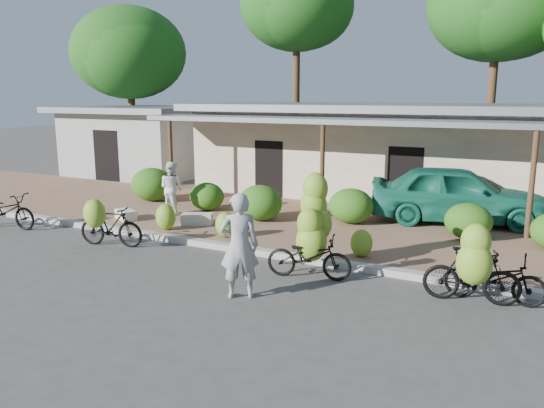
{
  "coord_description": "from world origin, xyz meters",
  "views": [
    {
      "loc": [
        5.89,
        -8.38,
        3.64
      ],
      "look_at": [
        0.36,
        2.2,
        1.2
      ],
      "focal_mm": 35.0,
      "sensor_mm": 36.0,
      "label": 1
    }
  ],
  "objects_px": {
    "bike_left": "(108,224)",
    "teal_van": "(457,194)",
    "bike_far_right": "(495,278)",
    "tree_center_right": "(494,3)",
    "bike_right": "(473,270)",
    "tree_back_left": "(128,51)",
    "tree_far_center": "(294,3)",
    "vendor": "(239,246)",
    "sack_near": "(197,219)",
    "sack_far": "(126,215)",
    "bike_far_left": "(4,209)",
    "bystander": "(172,188)",
    "bike_center": "(312,237)"
  },
  "relations": [
    {
      "from": "bike_far_left",
      "to": "bystander",
      "type": "xyz_separation_m",
      "value": [
        3.22,
        3.32,
        0.34
      ]
    },
    {
      "from": "tree_center_right",
      "to": "bike_left",
      "type": "distance_m",
      "value": 18.46
    },
    {
      "from": "tree_far_center",
      "to": "teal_van",
      "type": "height_order",
      "value": "tree_far_center"
    },
    {
      "from": "bike_left",
      "to": "teal_van",
      "type": "bearing_deg",
      "value": -62.49
    },
    {
      "from": "tree_center_right",
      "to": "bike_left",
      "type": "xyz_separation_m",
      "value": [
        -6.75,
        -15.75,
        -6.87
      ]
    },
    {
      "from": "bike_left",
      "to": "vendor",
      "type": "relative_size",
      "value": 0.89
    },
    {
      "from": "bike_left",
      "to": "tree_far_center",
      "type": "bearing_deg",
      "value": -4.74
    },
    {
      "from": "sack_near",
      "to": "sack_far",
      "type": "bearing_deg",
      "value": -167.78
    },
    {
      "from": "tree_center_right",
      "to": "sack_near",
      "type": "xyz_separation_m",
      "value": [
        -5.95,
        -13.2,
        -7.18
      ]
    },
    {
      "from": "tree_back_left",
      "to": "bike_center",
      "type": "relative_size",
      "value": 3.86
    },
    {
      "from": "tree_far_center",
      "to": "bike_far_left",
      "type": "bearing_deg",
      "value": -96.17
    },
    {
      "from": "teal_van",
      "to": "sack_near",
      "type": "bearing_deg",
      "value": 106.75
    },
    {
      "from": "bystander",
      "to": "teal_van",
      "type": "height_order",
      "value": "teal_van"
    },
    {
      "from": "tree_far_center",
      "to": "tree_center_right",
      "type": "relative_size",
      "value": 1.05
    },
    {
      "from": "tree_center_right",
      "to": "bike_left",
      "type": "height_order",
      "value": "tree_center_right"
    },
    {
      "from": "bike_far_right",
      "to": "teal_van",
      "type": "height_order",
      "value": "teal_van"
    },
    {
      "from": "bike_center",
      "to": "sack_near",
      "type": "relative_size",
      "value": 2.47
    },
    {
      "from": "bike_far_right",
      "to": "teal_van",
      "type": "relative_size",
      "value": 0.36
    },
    {
      "from": "bike_center",
      "to": "teal_van",
      "type": "distance_m",
      "value": 6.02
    },
    {
      "from": "tree_center_right",
      "to": "bike_right",
      "type": "xyz_separation_m",
      "value": [
        1.6,
        -15.57,
        -6.79
      ]
    },
    {
      "from": "bike_left",
      "to": "bike_far_right",
      "type": "distance_m",
      "value": 8.71
    },
    {
      "from": "tree_far_center",
      "to": "vendor",
      "type": "bearing_deg",
      "value": -67.77
    },
    {
      "from": "tree_center_right",
      "to": "bike_right",
      "type": "bearing_deg",
      "value": -84.14
    },
    {
      "from": "sack_near",
      "to": "vendor",
      "type": "distance_m",
      "value": 5.42
    },
    {
      "from": "tree_back_left",
      "to": "bike_center",
      "type": "bearing_deg",
      "value": -37.41
    },
    {
      "from": "bike_right",
      "to": "tree_back_left",
      "type": "bearing_deg",
      "value": 49.01
    },
    {
      "from": "tree_back_left",
      "to": "bike_far_right",
      "type": "bearing_deg",
      "value": -31.64
    },
    {
      "from": "bike_right",
      "to": "sack_far",
      "type": "bearing_deg",
      "value": 70.95
    },
    {
      "from": "bike_center",
      "to": "sack_far",
      "type": "distance_m",
      "value": 6.77
    },
    {
      "from": "tree_far_center",
      "to": "bike_center",
      "type": "xyz_separation_m",
      "value": [
        7.43,
        -14.8,
        -7.24
      ]
    },
    {
      "from": "tree_far_center",
      "to": "bike_center",
      "type": "relative_size",
      "value": 4.83
    },
    {
      "from": "bike_far_right",
      "to": "vendor",
      "type": "bearing_deg",
      "value": 113.15
    },
    {
      "from": "bike_center",
      "to": "bike_far_right",
      "type": "bearing_deg",
      "value": -99.64
    },
    {
      "from": "tree_center_right",
      "to": "bike_far_left",
      "type": "height_order",
      "value": "tree_center_right"
    },
    {
      "from": "bystander",
      "to": "bike_center",
      "type": "bearing_deg",
      "value": 157.61
    },
    {
      "from": "bike_far_left",
      "to": "bike_right",
      "type": "relative_size",
      "value": 1.15
    },
    {
      "from": "bike_right",
      "to": "bystander",
      "type": "xyz_separation_m",
      "value": [
        -9.02,
        3.16,
        0.25
      ]
    },
    {
      "from": "tree_far_center",
      "to": "bike_far_right",
      "type": "relative_size",
      "value": 5.82
    },
    {
      "from": "bike_far_left",
      "to": "teal_van",
      "type": "height_order",
      "value": "teal_van"
    },
    {
      "from": "tree_back_left",
      "to": "sack_far",
      "type": "distance_m",
      "value": 14.63
    },
    {
      "from": "bike_right",
      "to": "teal_van",
      "type": "distance_m",
      "value": 6.08
    },
    {
      "from": "vendor",
      "to": "tree_far_center",
      "type": "bearing_deg",
      "value": -99.58
    },
    {
      "from": "bike_far_right",
      "to": "vendor",
      "type": "height_order",
      "value": "vendor"
    },
    {
      "from": "sack_far",
      "to": "teal_van",
      "type": "xyz_separation_m",
      "value": [
        8.53,
        4.06,
        0.67
      ]
    },
    {
      "from": "teal_van",
      "to": "tree_back_left",
      "type": "bearing_deg",
      "value": 57.92
    },
    {
      "from": "bystander",
      "to": "sack_near",
      "type": "bearing_deg",
      "value": 155.75
    },
    {
      "from": "tree_far_center",
      "to": "sack_far",
      "type": "xyz_separation_m",
      "value": [
        0.88,
        -13.17,
        -7.77
      ]
    },
    {
      "from": "bike_center",
      "to": "teal_van",
      "type": "height_order",
      "value": "bike_center"
    },
    {
      "from": "tree_far_center",
      "to": "sack_far",
      "type": "height_order",
      "value": "tree_far_center"
    },
    {
      "from": "bike_left",
      "to": "bike_right",
      "type": "bearing_deg",
      "value": -101.9
    }
  ]
}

